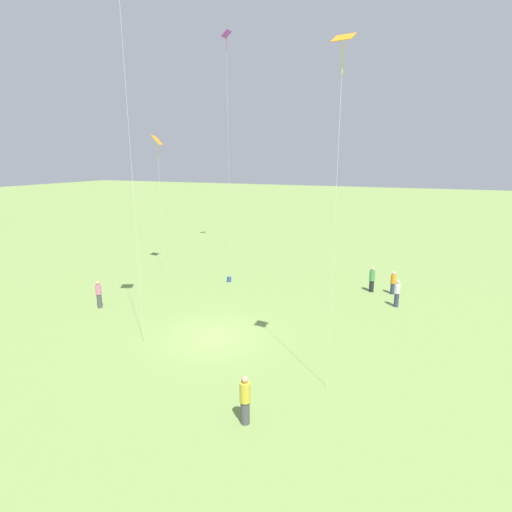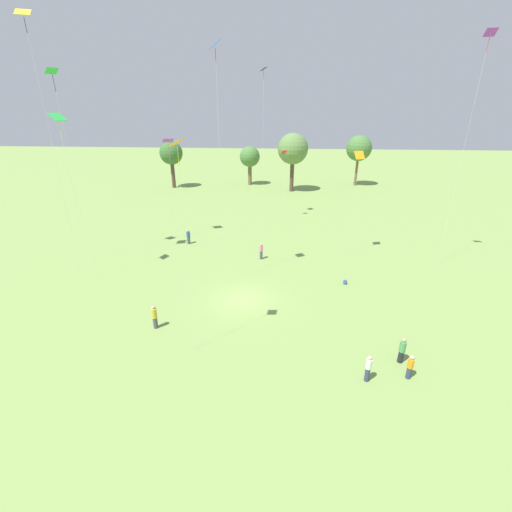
% 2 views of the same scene
% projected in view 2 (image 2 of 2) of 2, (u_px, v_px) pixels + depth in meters
% --- Properties ---
extents(ground_plane, '(240.00, 240.00, 0.00)m').
position_uv_depth(ground_plane, '(243.00, 300.00, 28.31)').
color(ground_plane, '#7A994C').
extents(tree_0, '(4.43, 4.43, 8.97)m').
position_uv_depth(tree_0, '(171.00, 154.00, 66.56)').
color(tree_0, brown).
rests_on(tree_0, ground_plane).
extents(tree_1, '(4.11, 4.11, 7.78)m').
position_uv_depth(tree_1, '(250.00, 157.00, 69.68)').
color(tree_1, brown).
rests_on(tree_1, ground_plane).
extents(tree_2, '(5.62, 5.62, 10.67)m').
position_uv_depth(tree_2, '(293.00, 149.00, 63.09)').
color(tree_2, brown).
rests_on(tree_2, ground_plane).
extents(tree_3, '(5.00, 5.00, 9.93)m').
position_uv_depth(tree_3, '(359.00, 148.00, 68.28)').
color(tree_3, brown).
rests_on(tree_3, ground_plane).
extents(person_0, '(0.41, 0.41, 1.61)m').
position_uv_depth(person_0, '(410.00, 367.00, 19.79)').
color(person_0, '#333D5B').
rests_on(person_0, ground_plane).
extents(person_1, '(0.44, 0.44, 1.75)m').
position_uv_depth(person_1, '(368.00, 368.00, 19.57)').
color(person_1, '#333D5B').
rests_on(person_1, ground_plane).
extents(person_2, '(0.46, 0.46, 1.71)m').
position_uv_depth(person_2, '(188.00, 237.00, 39.91)').
color(person_2, '#4C4C51').
rests_on(person_2, ground_plane).
extents(person_3, '(0.52, 0.52, 1.83)m').
position_uv_depth(person_3, '(155.00, 317.00, 24.37)').
color(person_3, '#4C4C51').
rests_on(person_3, ground_plane).
extents(person_4, '(0.50, 0.50, 1.77)m').
position_uv_depth(person_4, '(402.00, 350.00, 21.05)').
color(person_4, '#232328').
rests_on(person_4, ground_plane).
extents(person_5, '(0.41, 0.41, 1.74)m').
position_uv_depth(person_5, '(261.00, 251.00, 35.78)').
color(person_5, '#4C4C51').
rests_on(person_5, ground_plane).
extents(kite_0, '(1.06, 0.86, 10.85)m').
position_uv_depth(kite_0, '(359.00, 159.00, 33.07)').
color(kite_0, orange).
rests_on(kite_0, ground_plane).
extents(kite_1, '(1.50, 1.46, 11.60)m').
position_uv_depth(kite_1, '(168.00, 144.00, 37.99)').
color(kite_1, purple).
rests_on(kite_1, ground_plane).
extents(kite_2, '(1.30, 1.31, 17.84)m').
position_uv_depth(kite_2, '(54.00, 82.00, 29.87)').
color(kite_2, green).
rests_on(kite_2, ground_plane).
extents(kite_3, '(1.25, 1.34, 14.29)m').
position_uv_depth(kite_3, '(59.00, 124.00, 26.91)').
color(kite_3, green).
rests_on(kite_3, ground_plane).
extents(kite_4, '(0.70, 0.76, 13.16)m').
position_uv_depth(kite_4, '(178.00, 160.00, 17.74)').
color(kite_4, orange).
rests_on(kite_4, ground_plane).
extents(kite_5, '(1.36, 1.29, 21.56)m').
position_uv_depth(kite_5, '(26.00, 28.00, 26.08)').
color(kite_5, yellow).
rests_on(kite_5, ground_plane).
extents(kite_6, '(1.03, 1.06, 19.22)m').
position_uv_depth(kite_6, '(264.00, 81.00, 41.37)').
color(kite_6, black).
rests_on(kite_6, ground_plane).
extents(kite_7, '(0.91, 0.78, 20.34)m').
position_uv_depth(kite_7, '(486.00, 53.00, 27.23)').
color(kite_7, purple).
rests_on(kite_7, ground_plane).
extents(kite_8, '(0.86, 0.79, 9.55)m').
position_uv_depth(kite_8, '(284.00, 156.00, 45.60)').
color(kite_8, red).
rests_on(kite_8, ground_plane).
extents(kite_9, '(0.94, 1.04, 19.00)m').
position_uv_depth(kite_9, '(216.00, 64.00, 24.26)').
color(kite_9, blue).
rests_on(kite_9, ground_plane).
extents(picnic_bag_0, '(0.34, 0.31, 0.40)m').
position_uv_depth(picnic_bag_0, '(345.00, 282.00, 30.80)').
color(picnic_bag_0, '#33518C').
rests_on(picnic_bag_0, ground_plane).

